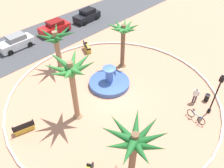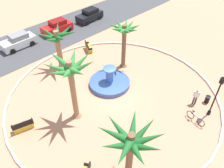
{
  "view_description": "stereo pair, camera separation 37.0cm",
  "coord_description": "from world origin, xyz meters",
  "px_view_note": "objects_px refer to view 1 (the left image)",
  "views": [
    {
      "loc": [
        -10.72,
        -10.08,
        13.94
      ],
      "look_at": [
        0.26,
        0.39,
        1.0
      ],
      "focal_mm": 35.65,
      "sensor_mm": 36.0,
      "label": 1
    },
    {
      "loc": [
        -10.47,
        -10.34,
        13.94
      ],
      "look_at": [
        0.26,
        0.39,
        1.0
      ],
      "focal_mm": 35.65,
      "sensor_mm": 36.0,
      "label": 2
    }
  ],
  "objects_px": {
    "parked_car_leftmost": "(16,42)",
    "lamppost": "(217,92)",
    "fountain": "(109,82)",
    "palm_tree_far_side": "(71,75)",
    "bicycle_red_frame": "(196,117)",
    "parked_car_second": "(55,28)",
    "palm_tree_mid_plaza": "(123,33)",
    "palm_tree_by_curb": "(134,143)",
    "palm_tree_near_fountain": "(56,41)",
    "trash_bin": "(207,97)",
    "person_cyclist_helmet": "(196,95)",
    "bench_north": "(24,128)",
    "parked_car_third": "(87,16)",
    "bench_east": "(87,48)"
  },
  "relations": [
    {
      "from": "palm_tree_near_fountain",
      "to": "palm_tree_by_curb",
      "type": "bearing_deg",
      "value": -107.18
    },
    {
      "from": "bench_east",
      "to": "parked_car_second",
      "type": "height_order",
      "value": "parked_car_second"
    },
    {
      "from": "palm_tree_near_fountain",
      "to": "person_cyclist_helmet",
      "type": "relative_size",
      "value": 2.71
    },
    {
      "from": "trash_bin",
      "to": "bicycle_red_frame",
      "type": "relative_size",
      "value": 0.43
    },
    {
      "from": "lamppost",
      "to": "person_cyclist_helmet",
      "type": "relative_size",
      "value": 2.41
    },
    {
      "from": "trash_bin",
      "to": "parked_car_leftmost",
      "type": "relative_size",
      "value": 0.18
    },
    {
      "from": "parked_car_third",
      "to": "person_cyclist_helmet",
      "type": "bearing_deg",
      "value": -103.57
    },
    {
      "from": "palm_tree_near_fountain",
      "to": "parked_car_second",
      "type": "height_order",
      "value": "palm_tree_near_fountain"
    },
    {
      "from": "bench_north",
      "to": "palm_tree_by_curb",
      "type": "bearing_deg",
      "value": -70.57
    },
    {
      "from": "palm_tree_near_fountain",
      "to": "bench_north",
      "type": "bearing_deg",
      "value": -145.5
    },
    {
      "from": "fountain",
      "to": "palm_tree_far_side",
      "type": "distance_m",
      "value": 6.31
    },
    {
      "from": "lamppost",
      "to": "parked_car_third",
      "type": "distance_m",
      "value": 21.39
    },
    {
      "from": "fountain",
      "to": "palm_tree_far_side",
      "type": "relative_size",
      "value": 0.68
    },
    {
      "from": "palm_tree_mid_plaza",
      "to": "palm_tree_far_side",
      "type": "xyz_separation_m",
      "value": [
        -7.88,
        -2.1,
        0.57
      ]
    },
    {
      "from": "palm_tree_by_curb",
      "to": "lamppost",
      "type": "bearing_deg",
      "value": -7.59
    },
    {
      "from": "palm_tree_mid_plaza",
      "to": "bench_east",
      "type": "distance_m",
      "value": 6.11
    },
    {
      "from": "palm_tree_far_side",
      "to": "parked_car_third",
      "type": "bearing_deg",
      "value": 45.96
    },
    {
      "from": "trash_bin",
      "to": "bicycle_red_frame",
      "type": "distance_m",
      "value": 2.75
    },
    {
      "from": "bench_east",
      "to": "lamppost",
      "type": "xyz_separation_m",
      "value": [
        0.63,
        -14.67,
        1.98
      ]
    },
    {
      "from": "fountain",
      "to": "palm_tree_by_curb",
      "type": "bearing_deg",
      "value": -127.09
    },
    {
      "from": "palm_tree_mid_plaza",
      "to": "person_cyclist_helmet",
      "type": "bearing_deg",
      "value": -88.43
    },
    {
      "from": "palm_tree_far_side",
      "to": "parked_car_second",
      "type": "bearing_deg",
      "value": 61.29
    },
    {
      "from": "bench_east",
      "to": "lamppost",
      "type": "height_order",
      "value": "lamppost"
    },
    {
      "from": "fountain",
      "to": "trash_bin",
      "type": "relative_size",
      "value": 5.3
    },
    {
      "from": "palm_tree_mid_plaza",
      "to": "parked_car_second",
      "type": "relative_size",
      "value": 1.21
    },
    {
      "from": "palm_tree_far_side",
      "to": "trash_bin",
      "type": "xyz_separation_m",
      "value": [
        9.07,
        -6.8,
        -4.01
      ]
    },
    {
      "from": "lamppost",
      "to": "parked_car_second",
      "type": "relative_size",
      "value": 0.97
    },
    {
      "from": "palm_tree_mid_plaza",
      "to": "parked_car_second",
      "type": "distance_m",
      "value": 11.74
    },
    {
      "from": "parked_car_leftmost",
      "to": "lamppost",
      "type": "bearing_deg",
      "value": -74.22
    },
    {
      "from": "palm_tree_near_fountain",
      "to": "bench_north",
      "type": "distance_m",
      "value": 8.84
    },
    {
      "from": "parked_car_second",
      "to": "parked_car_third",
      "type": "xyz_separation_m",
      "value": [
        5.41,
        -0.23,
        0.0
      ]
    },
    {
      "from": "fountain",
      "to": "person_cyclist_helmet",
      "type": "bearing_deg",
      "value": -64.19
    },
    {
      "from": "fountain",
      "to": "parked_car_second",
      "type": "bearing_deg",
      "value": 78.06
    },
    {
      "from": "bench_north",
      "to": "lamppost",
      "type": "distance_m",
      "value": 15.12
    },
    {
      "from": "bicycle_red_frame",
      "to": "parked_car_leftmost",
      "type": "height_order",
      "value": "parked_car_leftmost"
    },
    {
      "from": "palm_tree_near_fountain",
      "to": "palm_tree_far_side",
      "type": "xyz_separation_m",
      "value": [
        -3.16,
        -6.55,
        1.24
      ]
    },
    {
      "from": "parked_car_second",
      "to": "palm_tree_far_side",
      "type": "bearing_deg",
      "value": -118.71
    },
    {
      "from": "bench_north",
      "to": "trash_bin",
      "type": "distance_m",
      "value": 15.44
    },
    {
      "from": "palm_tree_by_curb",
      "to": "person_cyclist_helmet",
      "type": "bearing_deg",
      "value": 2.03
    },
    {
      "from": "trash_bin",
      "to": "person_cyclist_helmet",
      "type": "bearing_deg",
      "value": 144.27
    },
    {
      "from": "bicycle_red_frame",
      "to": "parked_car_second",
      "type": "height_order",
      "value": "parked_car_second"
    },
    {
      "from": "palm_tree_by_curb",
      "to": "person_cyclist_helmet",
      "type": "xyz_separation_m",
      "value": [
        8.95,
        0.32,
        -2.63
      ]
    },
    {
      "from": "trash_bin",
      "to": "bench_north",
      "type": "bearing_deg",
      "value": 146.13
    },
    {
      "from": "palm_tree_near_fountain",
      "to": "parked_car_leftmost",
      "type": "xyz_separation_m",
      "value": [
        -1.19,
        6.95,
        -2.37
      ]
    },
    {
      "from": "bench_north",
      "to": "parked_car_second",
      "type": "distance_m",
      "value": 16.07
    },
    {
      "from": "palm_tree_mid_plaza",
      "to": "lamppost",
      "type": "relative_size",
      "value": 1.25
    },
    {
      "from": "fountain",
      "to": "palm_tree_mid_plaza",
      "type": "height_order",
      "value": "palm_tree_mid_plaza"
    },
    {
      "from": "fountain",
      "to": "bench_north",
      "type": "height_order",
      "value": "fountain"
    },
    {
      "from": "bench_east",
      "to": "palm_tree_mid_plaza",
      "type": "bearing_deg",
      "value": -83.49
    },
    {
      "from": "bicycle_red_frame",
      "to": "trash_bin",
      "type": "bearing_deg",
      "value": 7.68
    }
  ]
}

